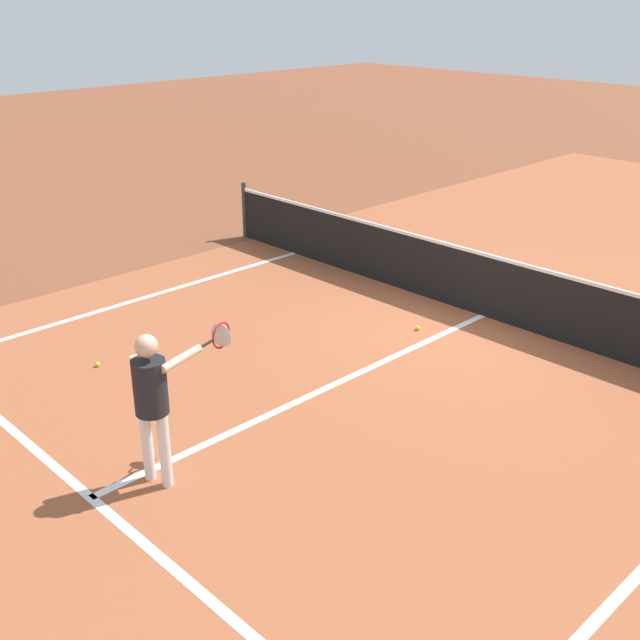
% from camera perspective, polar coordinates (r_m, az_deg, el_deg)
% --- Properties ---
extents(ground_plane, '(60.00, 60.00, 0.00)m').
position_cam_1_polar(ground_plane, '(11.73, 11.84, 0.32)').
color(ground_plane, brown).
extents(court_surface_inbounds, '(10.62, 24.40, 0.00)m').
position_cam_1_polar(court_surface_inbounds, '(11.73, 11.84, 0.32)').
color(court_surface_inbounds, '#9E5433').
rests_on(court_surface_inbounds, ground_plane).
extents(line_service_near, '(8.22, 0.10, 0.01)m').
position_cam_1_polar(line_service_near, '(7.87, -16.47, -12.38)').
color(line_service_near, white).
rests_on(line_service_near, ground_plane).
extents(line_center_service, '(0.10, 6.40, 0.01)m').
position_cam_1_polar(line_center_service, '(9.46, 0.69, -4.91)').
color(line_center_service, white).
rests_on(line_center_service, ground_plane).
extents(net, '(11.15, 0.09, 1.07)m').
position_cam_1_polar(net, '(11.55, 12.04, 2.57)').
color(net, '#33383D').
rests_on(net, ground_plane).
extents(player_near, '(0.41, 1.19, 1.58)m').
position_cam_1_polar(player_near, '(7.45, -12.13, -5.24)').
color(player_near, white).
rests_on(player_near, ground_plane).
extents(tennis_ball_near_net, '(0.07, 0.07, 0.07)m').
position_cam_1_polar(tennis_ball_near_net, '(11.06, 7.17, -0.58)').
color(tennis_ball_near_net, '#CCE033').
rests_on(tennis_ball_near_net, ground_plane).
extents(tennis_ball_mid_court, '(0.07, 0.07, 0.07)m').
position_cam_1_polar(tennis_ball_mid_court, '(10.33, -16.01, -3.15)').
color(tennis_ball_mid_court, '#CCE033').
rests_on(tennis_ball_mid_court, ground_plane).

